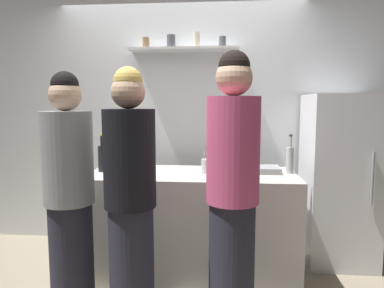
# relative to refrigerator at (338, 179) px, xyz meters

# --- Properties ---
(back_wall_assembly) EXTENTS (4.80, 0.32, 2.60)m
(back_wall_assembly) POSITION_rel_refrigerator_xyz_m (-1.51, 0.40, 0.52)
(back_wall_assembly) COLOR white
(back_wall_assembly) RESTS_ON ground
(refrigerator) EXTENTS (0.61, 0.65, 1.57)m
(refrigerator) POSITION_rel_refrigerator_xyz_m (0.00, 0.00, 0.00)
(refrigerator) COLOR white
(refrigerator) RESTS_ON ground
(counter) EXTENTS (1.78, 0.71, 0.89)m
(counter) POSITION_rel_refrigerator_xyz_m (-1.34, -0.36, -0.34)
(counter) COLOR #B7B2A8
(counter) RESTS_ON ground
(baking_pan) EXTENTS (0.34, 0.24, 0.05)m
(baking_pan) POSITION_rel_refrigerator_xyz_m (-0.76, -0.28, 0.13)
(baking_pan) COLOR gray
(baking_pan) RESTS_ON counter
(utensil_holder) EXTENTS (0.10, 0.10, 0.21)m
(utensil_holder) POSITION_rel_refrigerator_xyz_m (-1.21, -0.35, 0.17)
(utensil_holder) COLOR #B2B2B7
(utensil_holder) RESTS_ON counter
(wine_bottle_pale_glass) EXTENTS (0.06, 0.06, 0.33)m
(wine_bottle_pale_glass) POSITION_rel_refrigerator_xyz_m (-0.51, -0.30, 0.23)
(wine_bottle_pale_glass) COLOR #B2BFB2
(wine_bottle_pale_glass) RESTS_ON counter
(wine_bottle_dark_glass) EXTENTS (0.08, 0.08, 0.33)m
(wine_bottle_dark_glass) POSITION_rel_refrigerator_xyz_m (-2.13, -0.36, 0.23)
(wine_bottle_dark_glass) COLOR black
(wine_bottle_dark_glass) RESTS_ON counter
(water_bottle_plastic) EXTENTS (0.09, 0.09, 0.21)m
(water_bottle_plastic) POSITION_rel_refrigerator_xyz_m (-0.96, -0.62, 0.20)
(water_bottle_plastic) COLOR silver
(water_bottle_plastic) RESTS_ON counter
(person_pink_top) EXTENTS (0.34, 0.34, 1.81)m
(person_pink_top) POSITION_rel_refrigerator_xyz_m (-1.01, -1.10, 0.13)
(person_pink_top) COLOR #262633
(person_pink_top) RESTS_ON ground
(person_blonde) EXTENTS (0.34, 0.34, 1.72)m
(person_blonde) POSITION_rel_refrigerator_xyz_m (-1.68, -1.10, 0.07)
(person_blonde) COLOR #262633
(person_blonde) RESTS_ON ground
(person_grey_hoodie) EXTENTS (0.34, 0.34, 1.70)m
(person_grey_hoodie) POSITION_rel_refrigerator_xyz_m (-2.13, -1.03, 0.06)
(person_grey_hoodie) COLOR #262633
(person_grey_hoodie) RESTS_ON ground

